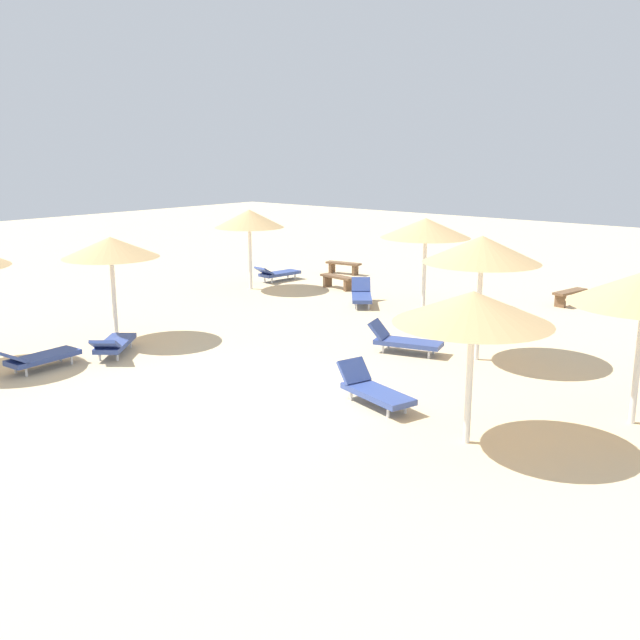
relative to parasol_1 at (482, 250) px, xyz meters
The scene contains 15 objects.
ground_plane 7.13m from the parasol_1, 111.65° to the right, with size 80.00×80.00×0.00m, color beige.
parasol_1 is the anchor object (origin of this frame).
parasol_2 5.95m from the parasol_1, 135.10° to the left, with size 2.89×2.89×2.92m.
parasol_3 5.33m from the parasol_1, 63.44° to the right, with size 2.75×2.75×2.75m.
parasol_4 9.63m from the parasol_1, 151.12° to the right, with size 2.56×2.56×2.81m.
parasol_5 11.20m from the parasol_1, 165.41° to the left, with size 2.53×2.53×2.93m.
lounger_0 10.82m from the parasol_1, 134.95° to the right, with size 0.77×1.95×0.64m.
lounger_1 3.04m from the parasol_1, 158.36° to the right, with size 1.96×1.14×0.78m.
lounger_2 7.32m from the parasol_1, 151.41° to the left, with size 1.66×1.85×0.79m.
lounger_3 4.91m from the parasol_1, 90.40° to the right, with size 1.96×1.11×0.79m.
lounger_4 9.40m from the parasol_1, 141.90° to the right, with size 1.71×1.88×0.64m.
lounger_5 12.39m from the parasol_1, 157.52° to the left, with size 0.83×1.96×0.65m.
bench_0 8.12m from the parasol_1, 95.44° to the left, with size 0.65×1.55×0.49m.
bench_1 12.96m from the parasol_1, 143.50° to the left, with size 1.54×0.63×0.49m.
bench_2 10.04m from the parasol_1, 149.61° to the left, with size 1.54×0.58×0.49m.
Camera 1 is at (10.60, -9.49, 5.12)m, focal length 40.61 mm.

